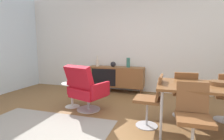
{
  "coord_description": "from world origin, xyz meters",
  "views": [
    {
      "loc": [
        1.08,
        -2.45,
        1.3
      ],
      "look_at": [
        0.14,
        0.64,
        0.86
      ],
      "focal_mm": 27.9,
      "sensor_mm": 36.0,
      "label": 1
    }
  ],
  "objects_px": {
    "vase_cobalt": "(113,64)",
    "vase_ceramic_small": "(97,63)",
    "wooden_bowl_on_table": "(219,83)",
    "sideboard": "(116,77)",
    "dining_table": "(215,88)",
    "fruit_bowl": "(72,81)",
    "side_table_round": "(72,92)",
    "vase_sculptural_dark": "(128,63)",
    "dining_chair_back_left": "(184,92)",
    "dining_chair_near_window": "(151,99)",
    "lounge_chair_red": "(86,88)",
    "dining_chair_front_left": "(193,115)"
  },
  "relations": [
    {
      "from": "wooden_bowl_on_table",
      "to": "side_table_round",
      "type": "height_order",
      "value": "wooden_bowl_on_table"
    },
    {
      "from": "sideboard",
      "to": "vase_cobalt",
      "type": "height_order",
      "value": "vase_cobalt"
    },
    {
      "from": "vase_ceramic_small",
      "to": "fruit_bowl",
      "type": "height_order",
      "value": "vase_ceramic_small"
    },
    {
      "from": "dining_table",
      "to": "side_table_round",
      "type": "bearing_deg",
      "value": 169.58
    },
    {
      "from": "vase_cobalt",
      "to": "vase_sculptural_dark",
      "type": "relative_size",
      "value": 0.58
    },
    {
      "from": "dining_chair_near_window",
      "to": "lounge_chair_red",
      "type": "bearing_deg",
      "value": 165.41
    },
    {
      "from": "vase_cobalt",
      "to": "wooden_bowl_on_table",
      "type": "relative_size",
      "value": 0.58
    },
    {
      "from": "side_table_round",
      "to": "fruit_bowl",
      "type": "distance_m",
      "value": 0.24
    },
    {
      "from": "vase_ceramic_small",
      "to": "dining_table",
      "type": "distance_m",
      "value": 3.28
    },
    {
      "from": "dining_chair_back_left",
      "to": "wooden_bowl_on_table",
      "type": "bearing_deg",
      "value": -51.52
    },
    {
      "from": "sideboard",
      "to": "lounge_chair_red",
      "type": "xyz_separation_m",
      "value": [
        -0.16,
        -1.64,
        0.03
      ]
    },
    {
      "from": "sideboard",
      "to": "vase_cobalt",
      "type": "relative_size",
      "value": 10.52
    },
    {
      "from": "lounge_chair_red",
      "to": "dining_chair_back_left",
      "type": "bearing_deg",
      "value": 6.8
    },
    {
      "from": "vase_ceramic_small",
      "to": "vase_sculptural_dark",
      "type": "bearing_deg",
      "value": 0.0
    },
    {
      "from": "dining_table",
      "to": "dining_chair_near_window",
      "type": "height_order",
      "value": "dining_chair_near_window"
    },
    {
      "from": "vase_cobalt",
      "to": "side_table_round",
      "type": "relative_size",
      "value": 0.29
    },
    {
      "from": "wooden_bowl_on_table",
      "to": "vase_cobalt",
      "type": "bearing_deg",
      "value": 138.36
    },
    {
      "from": "wooden_bowl_on_table",
      "to": "fruit_bowl",
      "type": "relative_size",
      "value": 1.3
    },
    {
      "from": "vase_cobalt",
      "to": "lounge_chair_red",
      "type": "relative_size",
      "value": 0.16
    },
    {
      "from": "wooden_bowl_on_table",
      "to": "vase_sculptural_dark",
      "type": "bearing_deg",
      "value": 131.91
    },
    {
      "from": "sideboard",
      "to": "vase_cobalt",
      "type": "bearing_deg",
      "value": 178.68
    },
    {
      "from": "vase_ceramic_small",
      "to": "vase_cobalt",
      "type": "bearing_deg",
      "value": 0.0
    },
    {
      "from": "dining_table",
      "to": "fruit_bowl",
      "type": "xyz_separation_m",
      "value": [
        -2.6,
        0.48,
        -0.13
      ]
    },
    {
      "from": "vase_sculptural_dark",
      "to": "lounge_chair_red",
      "type": "bearing_deg",
      "value": -107.54
    },
    {
      "from": "vase_sculptural_dark",
      "to": "dining_chair_back_left",
      "type": "height_order",
      "value": "vase_sculptural_dark"
    },
    {
      "from": "vase_ceramic_small",
      "to": "lounge_chair_red",
      "type": "xyz_separation_m",
      "value": [
        0.41,
        -1.65,
        -0.36
      ]
    },
    {
      "from": "fruit_bowl",
      "to": "side_table_round",
      "type": "bearing_deg",
      "value": 22.96
    },
    {
      "from": "vase_sculptural_dark",
      "to": "dining_chair_front_left",
      "type": "relative_size",
      "value": 0.31
    },
    {
      "from": "dining_chair_back_left",
      "to": "side_table_round",
      "type": "distance_m",
      "value": 2.26
    },
    {
      "from": "wooden_bowl_on_table",
      "to": "vase_ceramic_small",
      "type": "bearing_deg",
      "value": 143.99
    },
    {
      "from": "sideboard",
      "to": "lounge_chair_red",
      "type": "distance_m",
      "value": 1.65
    },
    {
      "from": "vase_cobalt",
      "to": "dining_chair_back_left",
      "type": "bearing_deg",
      "value": -38.82
    },
    {
      "from": "dining_table",
      "to": "wooden_bowl_on_table",
      "type": "xyz_separation_m",
      "value": [
        0.06,
        0.05,
        0.07
      ]
    },
    {
      "from": "vase_cobalt",
      "to": "dining_chair_near_window",
      "type": "height_order",
      "value": "vase_cobalt"
    },
    {
      "from": "vase_sculptural_dark",
      "to": "wooden_bowl_on_table",
      "type": "relative_size",
      "value": 1.01
    },
    {
      "from": "dining_table",
      "to": "dining_chair_front_left",
      "type": "relative_size",
      "value": 1.87
    },
    {
      "from": "sideboard",
      "to": "dining_chair_back_left",
      "type": "distance_m",
      "value": 2.21
    },
    {
      "from": "dining_table",
      "to": "dining_chair_back_left",
      "type": "relative_size",
      "value": 1.87
    },
    {
      "from": "vase_cobalt",
      "to": "vase_sculptural_dark",
      "type": "distance_m",
      "value": 0.44
    },
    {
      "from": "vase_cobalt",
      "to": "vase_ceramic_small",
      "type": "relative_size",
      "value": 0.49
    },
    {
      "from": "dining_chair_near_window",
      "to": "side_table_round",
      "type": "xyz_separation_m",
      "value": [
        -1.71,
        0.48,
        -0.15
      ]
    },
    {
      "from": "vase_sculptural_dark",
      "to": "vase_ceramic_small",
      "type": "distance_m",
      "value": 0.93
    },
    {
      "from": "vase_ceramic_small",
      "to": "fruit_bowl",
      "type": "xyz_separation_m",
      "value": [
        0.01,
        -1.51,
        -0.26
      ]
    },
    {
      "from": "dining_chair_back_left",
      "to": "dining_chair_front_left",
      "type": "relative_size",
      "value": 1.0
    },
    {
      "from": "vase_ceramic_small",
      "to": "wooden_bowl_on_table",
      "type": "height_order",
      "value": "vase_ceramic_small"
    },
    {
      "from": "vase_sculptural_dark",
      "to": "fruit_bowl",
      "type": "bearing_deg",
      "value": -121.44
    },
    {
      "from": "side_table_round",
      "to": "fruit_bowl",
      "type": "height_order",
      "value": "fruit_bowl"
    },
    {
      "from": "dining_chair_back_left",
      "to": "side_table_round",
      "type": "height_order",
      "value": "dining_chair_back_left"
    },
    {
      "from": "vase_cobalt",
      "to": "fruit_bowl",
      "type": "distance_m",
      "value": 1.6
    },
    {
      "from": "dining_table",
      "to": "fruit_bowl",
      "type": "height_order",
      "value": "dining_table"
    }
  ]
}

